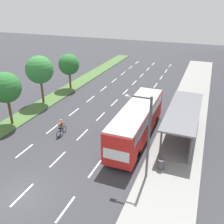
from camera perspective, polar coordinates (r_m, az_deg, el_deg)
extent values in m
plane|color=#38383D|center=(19.18, -20.39, -17.84)|extent=(140.00, 140.00, 0.00)
cube|color=#4C7038|center=(37.49, -10.39, 5.02)|extent=(2.60, 52.00, 0.12)
cube|color=gray|center=(32.34, 17.25, 1.03)|extent=(4.50, 52.00, 0.15)
cube|color=white|center=(23.86, -19.54, -8.43)|extent=(0.14, 2.38, 0.01)
cube|color=white|center=(26.83, -13.47, -3.71)|extent=(0.14, 2.38, 0.01)
cube|color=white|center=(30.19, -8.73, 0.05)|extent=(0.14, 2.38, 0.01)
cube|color=white|center=(33.82, -4.98, 3.03)|extent=(0.14, 2.38, 0.01)
cube|color=white|center=(37.63, -1.95, 5.41)|extent=(0.14, 2.38, 0.01)
cube|color=white|center=(41.58, 0.52, 7.33)|extent=(0.14, 2.38, 0.01)
cube|color=white|center=(45.64, 2.58, 8.91)|extent=(0.14, 2.38, 0.01)
cube|color=white|center=(49.77, 4.31, 10.22)|extent=(0.14, 2.38, 0.01)
cube|color=white|center=(53.96, 5.79, 11.32)|extent=(0.14, 2.38, 0.01)
cube|color=white|center=(19.28, -20.01, -17.50)|extent=(0.14, 2.38, 0.01)
cube|color=white|center=(21.95, -12.41, -10.59)|extent=(0.14, 2.38, 0.01)
cube|color=white|center=(25.16, -6.84, -5.19)|extent=(0.14, 2.38, 0.01)
cube|color=white|center=(28.71, -2.65, -1.03)|extent=(0.14, 2.38, 0.01)
cube|color=white|center=(32.50, 0.57, 2.20)|extent=(0.14, 2.38, 0.01)
cube|color=white|center=(36.45, 3.12, 4.73)|extent=(0.14, 2.38, 0.01)
cube|color=white|center=(40.52, 5.18, 6.75)|extent=(0.14, 2.38, 0.01)
cube|color=white|center=(44.67, 6.87, 8.40)|extent=(0.14, 2.38, 0.01)
cube|color=white|center=(48.89, 8.28, 9.76)|extent=(0.14, 2.38, 0.01)
cube|color=white|center=(53.15, 9.48, 10.90)|extent=(0.14, 2.38, 0.01)
cube|color=white|center=(17.57, -10.67, -21.14)|extent=(0.14, 2.38, 0.01)
cube|color=white|center=(20.47, -3.97, -12.92)|extent=(0.14, 2.38, 0.01)
cube|color=white|center=(23.88, 0.66, -6.77)|extent=(0.14, 2.38, 0.01)
cube|color=white|center=(27.60, 4.01, -2.19)|extent=(0.14, 2.38, 0.01)
cube|color=white|center=(31.52, 6.52, 1.28)|extent=(0.14, 2.38, 0.01)
cube|color=white|center=(35.58, 8.48, 3.97)|extent=(0.14, 2.38, 0.01)
cube|color=white|center=(39.74, 10.04, 6.10)|extent=(0.14, 2.38, 0.01)
cube|color=white|center=(43.97, 11.31, 7.83)|extent=(0.14, 2.38, 0.01)
cube|color=white|center=(48.24, 12.36, 9.24)|extent=(0.14, 2.38, 0.01)
cube|color=white|center=(52.56, 13.25, 10.42)|extent=(0.14, 2.38, 0.01)
cube|color=gray|center=(25.39, 15.54, -5.19)|extent=(2.60, 9.56, 0.10)
cylinder|color=#56565B|center=(20.93, 11.15, -7.30)|extent=(0.16, 0.16, 2.60)
cylinder|color=#56565B|center=(28.97, 14.69, 1.74)|extent=(0.16, 0.16, 2.60)
cylinder|color=#56565B|center=(20.76, 17.60, -8.37)|extent=(0.16, 0.16, 2.60)
cylinder|color=#56565B|center=(28.85, 19.30, 1.03)|extent=(0.16, 0.16, 2.60)
cube|color=gray|center=(24.72, 18.73, -2.93)|extent=(0.10, 9.08, 2.34)
cube|color=slate|center=(24.19, 16.27, 0.43)|extent=(2.90, 9.96, 0.16)
cube|color=red|center=(23.55, 5.76, -2.24)|extent=(2.50, 11.20, 2.80)
cube|color=#2D3D4C|center=(23.17, 5.85, -0.37)|extent=(2.54, 10.30, 0.90)
cube|color=#B7B7B7|center=(22.92, 5.91, 1.01)|extent=(2.45, 10.98, 0.12)
cube|color=#2D3D4C|center=(28.40, 8.98, 3.22)|extent=(2.25, 0.06, 1.54)
cube|color=white|center=(19.04, 0.91, -9.97)|extent=(2.12, 0.04, 0.90)
cylinder|color=black|center=(27.41, 5.47, -1.29)|extent=(0.30, 1.00, 1.00)
cylinder|color=black|center=(26.96, 9.96, -2.03)|extent=(0.30, 1.00, 1.00)
cylinder|color=black|center=(21.67, 0.17, -8.84)|extent=(0.30, 1.00, 1.00)
cylinder|color=black|center=(21.11, 5.82, -10.02)|extent=(0.30, 1.00, 1.00)
torus|color=black|center=(25.64, -10.94, -3.96)|extent=(0.06, 0.72, 0.72)
torus|color=black|center=(24.85, -12.27, -5.08)|extent=(0.06, 0.72, 0.72)
cylinder|color=#234C99|center=(25.11, -11.65, -3.96)|extent=(0.05, 0.93, 0.05)
cylinder|color=#234C99|center=(25.12, -11.74, -4.42)|extent=(0.05, 0.57, 0.42)
cylinder|color=#234C99|center=(24.96, -11.90, -4.12)|extent=(0.04, 0.04, 0.40)
cube|color=black|center=(24.86, -11.94, -3.71)|extent=(0.12, 0.24, 0.06)
cylinder|color=black|center=(25.35, -11.10, -2.92)|extent=(0.46, 0.04, 0.04)
cube|color=red|center=(24.84, -11.78, -2.86)|extent=(0.30, 0.36, 0.59)
cube|color=#4C893D|center=(24.71, -11.98, -2.98)|extent=(0.26, 0.26, 0.42)
sphere|color=beige|center=(24.74, -11.72, -1.88)|extent=(0.20, 0.20, 0.20)
cylinder|color=#23232D|center=(25.06, -11.97, -3.65)|extent=(0.12, 0.42, 0.25)
cylinder|color=#23232D|center=(25.31, -11.71, -4.00)|extent=(0.10, 0.17, 0.41)
cylinder|color=#23232D|center=(24.94, -11.51, -3.76)|extent=(0.12, 0.42, 0.25)
cylinder|color=#23232D|center=(25.19, -11.25, -4.11)|extent=(0.10, 0.17, 0.41)
cylinder|color=red|center=(25.07, -11.85, -2.48)|extent=(0.09, 0.47, 0.28)
cylinder|color=red|center=(24.89, -11.19, -2.61)|extent=(0.09, 0.47, 0.28)
cylinder|color=brown|center=(28.39, -22.46, 0.18)|extent=(0.28, 0.28, 2.91)
sphere|color=#2D7533|center=(27.48, -23.35, 5.20)|extent=(3.16, 3.16, 3.16)
cylinder|color=brown|center=(32.92, -15.80, 4.62)|extent=(0.28, 0.28, 3.08)
sphere|color=#38843D|center=(32.10, -16.38, 9.35)|extent=(3.43, 3.43, 3.43)
cylinder|color=brown|center=(37.62, -9.65, 7.24)|extent=(0.28, 0.28, 2.49)
sphere|color=#2D7533|center=(36.98, -9.92, 10.75)|extent=(3.02, 3.02, 3.02)
cylinder|color=#4C4C51|center=(17.82, 8.47, -6.25)|extent=(0.18, 0.18, 6.50)
cylinder|color=#4C4C51|center=(16.62, 6.45, 3.44)|extent=(1.60, 0.12, 0.12)
cube|color=silver|center=(16.85, 3.82, 3.59)|extent=(0.44, 0.24, 0.16)
cylinder|color=#4C4C51|center=(20.30, 11.21, -11.76)|extent=(0.52, 0.52, 0.85)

